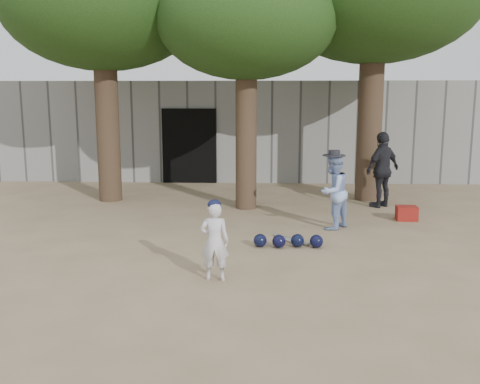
{
  "coord_description": "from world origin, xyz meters",
  "views": [
    {
      "loc": [
        0.99,
        -7.93,
        2.56
      ],
      "look_at": [
        0.6,
        1.0,
        0.95
      ],
      "focal_mm": 40.0,
      "sensor_mm": 36.0,
      "label": 1
    }
  ],
  "objects_px": {
    "boy_player": "(215,241)",
    "red_bag": "(407,213)",
    "spectator_blue": "(333,192)",
    "spectator_dark": "(382,170)"
  },
  "relations": [
    {
      "from": "boy_player",
      "to": "spectator_blue",
      "type": "distance_m",
      "value": 3.67
    },
    {
      "from": "spectator_dark",
      "to": "boy_player",
      "type": "bearing_deg",
      "value": 18.35
    },
    {
      "from": "boy_player",
      "to": "red_bag",
      "type": "bearing_deg",
      "value": -133.0
    },
    {
      "from": "boy_player",
      "to": "red_bag",
      "type": "distance_m",
      "value": 5.32
    },
    {
      "from": "boy_player",
      "to": "red_bag",
      "type": "height_order",
      "value": "boy_player"
    },
    {
      "from": "boy_player",
      "to": "spectator_blue",
      "type": "xyz_separation_m",
      "value": [
        2.03,
        3.05,
        0.18
      ]
    },
    {
      "from": "spectator_dark",
      "to": "red_bag",
      "type": "height_order",
      "value": "spectator_dark"
    },
    {
      "from": "red_bag",
      "to": "spectator_dark",
      "type": "bearing_deg",
      "value": 99.65
    },
    {
      "from": "spectator_blue",
      "to": "spectator_dark",
      "type": "xyz_separation_m",
      "value": [
        1.41,
        2.15,
        0.14
      ]
    },
    {
      "from": "boy_player",
      "to": "spectator_dark",
      "type": "height_order",
      "value": "spectator_dark"
    }
  ]
}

